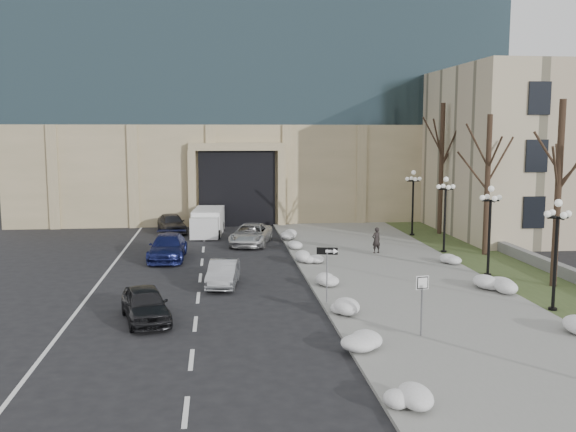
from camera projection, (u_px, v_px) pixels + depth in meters
name	position (u px, v px, depth m)	size (l,w,h in m)	color
ground	(400.00, 374.00, 19.96)	(160.00, 160.00, 0.00)	black
sidewalk	(389.00, 272.00, 34.13)	(9.00, 40.00, 0.12)	gray
curb	(306.00, 274.00, 33.64)	(0.30, 40.00, 0.14)	gray
grass_strip	(506.00, 269.00, 34.84)	(4.00, 40.00, 0.10)	#394723
stone_wall	(524.00, 256.00, 37.00)	(0.50, 30.00, 0.70)	slate
office_tower	(253.00, 13.00, 60.24)	(40.00, 24.70, 36.00)	tan
car_a	(145.00, 304.00, 25.47)	(1.63, 4.05, 1.38)	black
car_b	(223.00, 273.00, 31.25)	(1.33, 3.81, 1.26)	#9C9FA4
car_c	(168.00, 247.00, 37.71)	(2.05, 5.03, 1.46)	navy
car_d	(251.00, 234.00, 42.58)	(2.31, 5.00, 1.39)	silver
car_e	(172.00, 223.00, 47.62)	(1.72, 4.28, 1.46)	#303035
pedestrian	(376.00, 240.00, 39.03)	(0.58, 0.38, 1.59)	black
box_truck	(208.00, 223.00, 46.74)	(2.47, 5.93, 1.84)	silver
one_way_sign	(331.00, 258.00, 27.56)	(0.94, 0.40, 2.55)	slate
keep_sign	(422.00, 293.00, 23.14)	(0.50, 0.14, 2.35)	slate
snow_clump_a	(402.00, 400.00, 17.35)	(1.10, 1.60, 0.36)	white
snow_clump_b	(357.00, 342.00, 22.10)	(1.10, 1.60, 0.36)	white
snow_clump_c	(345.00, 309.00, 26.19)	(1.10, 1.60, 0.36)	white
snow_clump_d	(326.00, 283.00, 30.76)	(1.10, 1.60, 0.36)	white
snow_clump_e	(310.00, 260.00, 36.22)	(1.10, 1.60, 0.36)	white
snow_clump_f	(297.00, 246.00, 40.57)	(1.10, 1.60, 0.36)	white
snow_clump_g	(290.00, 236.00, 44.39)	(1.10, 1.60, 0.36)	white
snow_clump_i	(505.00, 288.00, 29.68)	(1.10, 1.60, 0.36)	white
snow_clump_j	(452.00, 261.00, 35.84)	(1.10, 1.60, 0.36)	white
snow_clump_k	(496.00, 287.00, 29.92)	(1.10, 1.60, 0.36)	white
lamppost_a	(556.00, 240.00, 26.38)	(1.18, 1.18, 4.76)	black
lamppost_b	(490.00, 219.00, 32.78)	(1.18, 1.18, 4.76)	black
lamppost_c	(445.00, 204.00, 39.19)	(1.18, 1.18, 4.76)	black
lamppost_d	(413.00, 194.00, 45.59)	(1.18, 1.18, 4.76)	black
tree_near	(559.00, 167.00, 30.20)	(3.20, 3.20, 9.00)	black
tree_mid	(488.00, 165.00, 38.12)	(3.20, 3.20, 8.50)	black
tree_far	(442.00, 150.00, 45.92)	(3.20, 3.20, 9.50)	black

